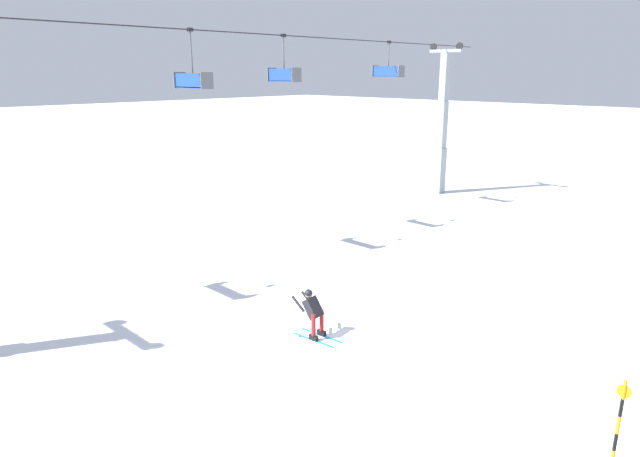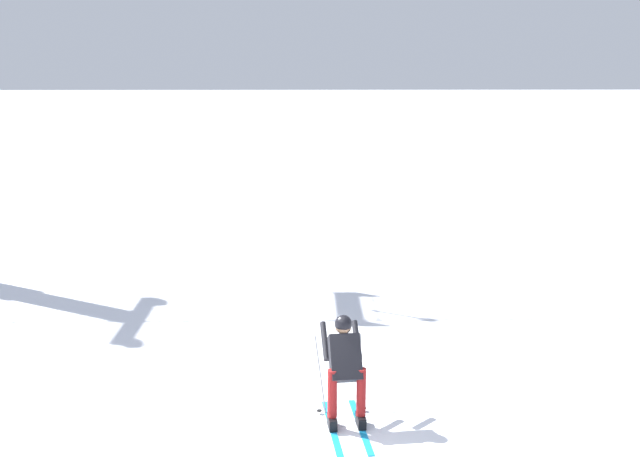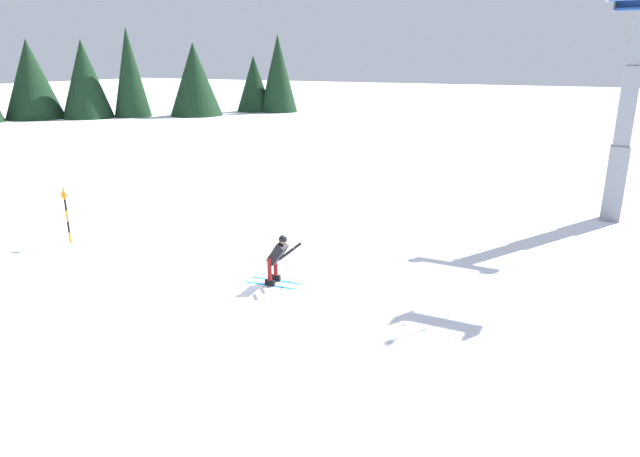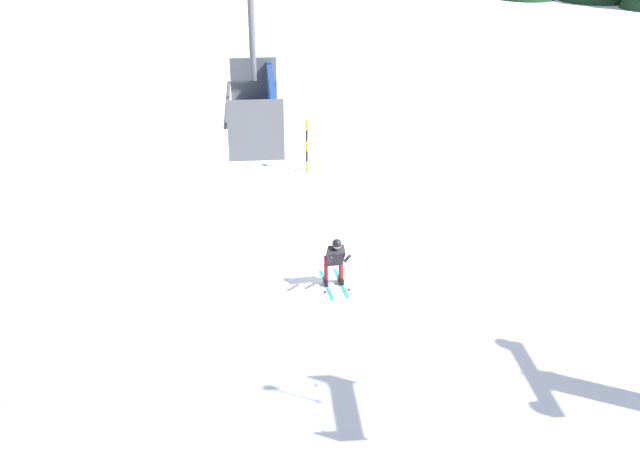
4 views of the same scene
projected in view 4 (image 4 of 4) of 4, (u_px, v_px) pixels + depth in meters
ground_plane at (371, 276)px, 19.80m from camera, size 260.00×260.00×0.00m
skier_carving_main at (335, 258)px, 18.87m from camera, size 0.75×1.69×1.64m
chairlift_seat_second at (261, 103)px, 8.21m from camera, size 0.61×1.94×2.28m
trail_marker_pole at (307, 144)px, 26.37m from camera, size 0.07×0.28×1.99m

